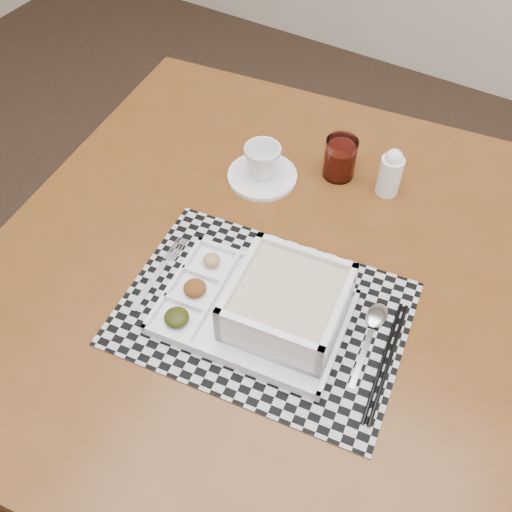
# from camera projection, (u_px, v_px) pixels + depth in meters

# --- Properties ---
(dining_table) EXTENTS (1.23, 1.23, 0.83)m
(dining_table) POSITION_uv_depth(u_px,v_px,m) (279.00, 294.00, 1.14)
(dining_table) COLOR #532F0F
(dining_table) RESTS_ON ground
(placemat) EXTENTS (0.53, 0.41, 0.00)m
(placemat) POSITION_uv_depth(u_px,v_px,m) (263.00, 313.00, 1.00)
(placemat) COLOR #B1B1B9
(placemat) RESTS_ON dining_table
(serving_tray) EXTENTS (0.35, 0.26, 0.09)m
(serving_tray) POSITION_uv_depth(u_px,v_px,m) (277.00, 306.00, 0.97)
(serving_tray) COLOR white
(serving_tray) RESTS_ON placemat
(fork) EXTENTS (0.04, 0.19, 0.00)m
(fork) POSITION_uv_depth(u_px,v_px,m) (161.00, 271.00, 1.06)
(fork) COLOR #BBBBC2
(fork) RESTS_ON placemat
(spoon) EXTENTS (0.04, 0.18, 0.01)m
(spoon) POSITION_uv_depth(u_px,v_px,m) (374.00, 322.00, 0.99)
(spoon) COLOR #BBBBC2
(spoon) RESTS_ON placemat
(chopsticks) EXTENTS (0.05, 0.24, 0.01)m
(chopsticks) POSITION_uv_depth(u_px,v_px,m) (386.00, 361.00, 0.94)
(chopsticks) COLOR black
(chopsticks) RESTS_ON placemat
(saucer) EXTENTS (0.15, 0.15, 0.01)m
(saucer) POSITION_uv_depth(u_px,v_px,m) (262.00, 176.00, 1.22)
(saucer) COLOR white
(saucer) RESTS_ON dining_table
(cup) EXTENTS (0.10, 0.10, 0.07)m
(cup) POSITION_uv_depth(u_px,v_px,m) (262.00, 161.00, 1.19)
(cup) COLOR white
(cup) RESTS_ON saucer
(juice_glass) EXTENTS (0.07, 0.07, 0.09)m
(juice_glass) POSITION_uv_depth(u_px,v_px,m) (340.00, 159.00, 1.20)
(juice_glass) COLOR white
(juice_glass) RESTS_ON dining_table
(creamer_bottle) EXTENTS (0.05, 0.05, 0.11)m
(creamer_bottle) POSITION_uv_depth(u_px,v_px,m) (390.00, 172.00, 1.16)
(creamer_bottle) COLOR white
(creamer_bottle) RESTS_ON dining_table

